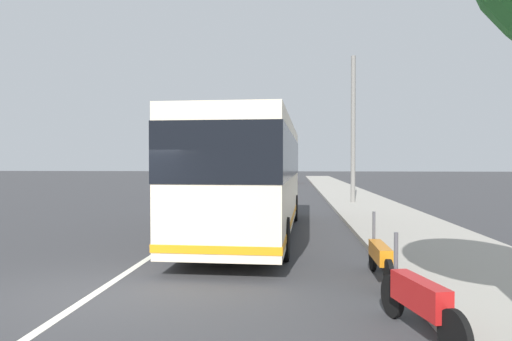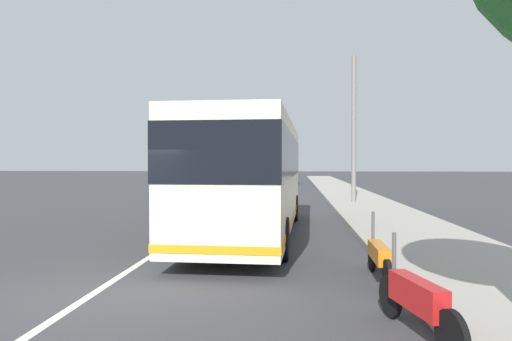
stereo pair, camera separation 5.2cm
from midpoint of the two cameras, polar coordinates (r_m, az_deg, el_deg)
The scene contains 11 objects.
ground_plane at distance 8.69m, azimuth -19.09°, elevation -14.08°, with size 220.00×220.00×0.00m, color #38383A.
sidewalk_curb at distance 18.17m, azimuth 16.59°, elevation -5.94°, with size 110.00×3.60×0.14m, color #9E998E.
lane_divider_line at distance 18.14m, azimuth -6.06°, elevation -6.13°, with size 110.00×0.16×0.01m, color silver.
coach_bus at distance 14.16m, azimuth -0.40°, elevation -0.10°, with size 11.30×2.95×3.43m.
motorcycle_nearest_curb at distance 6.47m, azimuth 19.62°, elevation -15.03°, with size 2.13×0.59×1.25m.
motorcycle_far_end at distance 9.15m, azimuth 15.22°, elevation -10.35°, with size 2.29×0.25×1.25m.
car_behind_bus at distance 43.61m, azimuth -3.03°, elevation -1.05°, with size 4.78×2.19×1.45m.
car_oncoming at distance 29.62m, azimuth -7.05°, elevation -1.97°, with size 4.33×1.95×1.50m.
car_far_distant at distance 49.99m, azimuth 4.11°, elevation -0.78°, with size 4.42×2.02×1.50m.
car_side_street at distance 54.82m, azimuth -1.07°, elevation -0.60°, with size 4.42×2.02×1.54m.
utility_pole at distance 25.05m, azimuth 12.14°, elevation 4.90°, with size 0.24×0.24×7.94m, color slate.
Camera 2 is at (-7.66, -3.45, 2.25)m, focal length 32.10 mm.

